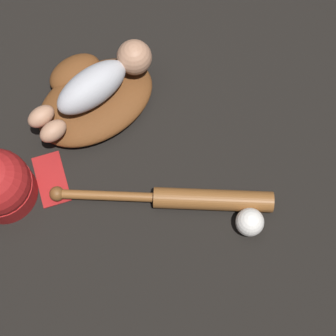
{
  "coord_description": "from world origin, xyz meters",
  "views": [
    {
      "loc": [
        -0.09,
        -0.75,
        1.38
      ],
      "look_at": [
        0.09,
        -0.31,
        0.06
      ],
      "focal_mm": 60.0,
      "sensor_mm": 36.0,
      "label": 1
    }
  ],
  "objects_px": {
    "baby_figure": "(98,83)",
    "baseball_bat": "(190,199)",
    "baseball_glove": "(92,97)",
    "baseball": "(250,222)"
  },
  "relations": [
    {
      "from": "baseball",
      "to": "baby_figure",
      "type": "bearing_deg",
      "value": 115.69
    },
    {
      "from": "baseball",
      "to": "baseball_glove",
      "type": "bearing_deg",
      "value": 117.28
    },
    {
      "from": "baby_figure",
      "to": "baseball_bat",
      "type": "relative_size",
      "value": 0.69
    },
    {
      "from": "baseball_glove",
      "to": "baseball",
      "type": "distance_m",
      "value": 0.53
    },
    {
      "from": "baseball_glove",
      "to": "baseball_bat",
      "type": "distance_m",
      "value": 0.38
    },
    {
      "from": "baseball_glove",
      "to": "baseball",
      "type": "height_order",
      "value": "same"
    },
    {
      "from": "baseball_bat",
      "to": "baseball_glove",
      "type": "bearing_deg",
      "value": 110.22
    },
    {
      "from": "baby_figure",
      "to": "baseball",
      "type": "bearing_deg",
      "value": -64.31
    },
    {
      "from": "baseball_glove",
      "to": "baby_figure",
      "type": "xyz_separation_m",
      "value": [
        0.02,
        -0.01,
        0.08
      ]
    },
    {
      "from": "baseball",
      "to": "baseball_bat",
      "type": "bearing_deg",
      "value": 134.46
    }
  ]
}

